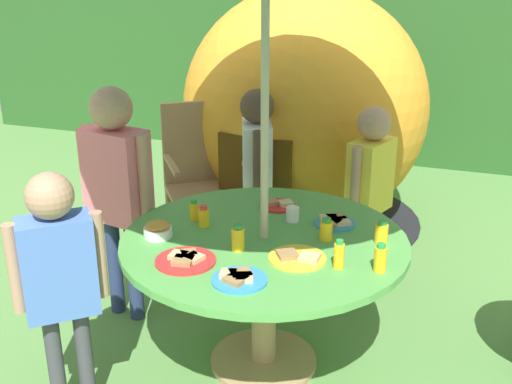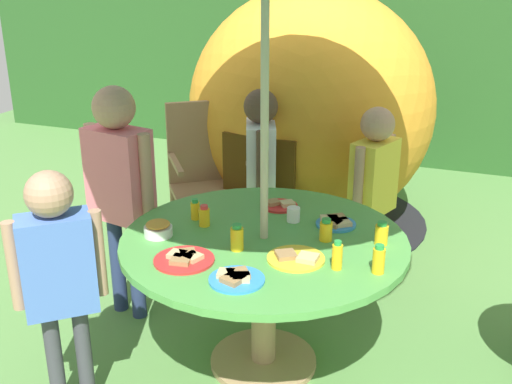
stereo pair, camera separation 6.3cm
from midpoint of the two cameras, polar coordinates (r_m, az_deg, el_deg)
ground_plane at (r=3.20m, az=1.28°, el=-15.60°), size 10.00×10.00×0.02m
hedge_backdrop at (r=6.34m, az=13.14°, el=12.16°), size 9.00×0.70×1.99m
garden_table at (r=2.90m, az=1.36°, el=-6.51°), size 1.32×1.32×0.69m
wooden_chair at (r=4.05m, az=-4.03°, el=1.80°), size 0.65×0.64×1.03m
dome_tent at (r=4.55m, az=5.44°, el=7.60°), size 1.98×1.98×1.73m
child_in_yellow_shirt at (r=3.59m, az=11.31°, el=1.34°), size 0.25×0.37×1.13m
child_in_white_shirt at (r=3.70m, az=0.93°, el=2.96°), size 0.27×0.38×1.18m
child_in_pink_shirt at (r=3.30m, az=-11.95°, el=1.57°), size 0.43×0.25×1.30m
child_in_blue_shirt at (r=2.66m, az=-17.16°, el=-6.41°), size 0.32×0.31×1.12m
snack_bowl at (r=2.88m, az=-8.38°, el=-3.37°), size 0.13×0.13×0.07m
plate_near_left at (r=2.64m, az=4.41°, el=-6.09°), size 0.25×0.25×0.03m
plate_front_edge at (r=3.18m, az=2.80°, el=-1.21°), size 0.19×0.19×0.03m
plate_far_right at (r=2.64m, az=-5.95°, el=-6.14°), size 0.26×0.26×0.03m
plate_center_back at (r=2.47m, az=-1.11°, el=-7.95°), size 0.23×0.23×0.03m
plate_mid_left at (r=2.99m, az=7.94°, el=-2.78°), size 0.19×0.19×0.03m
juice_bottle_near_right at (r=2.82m, az=7.11°, el=-3.53°), size 0.06×0.06×0.11m
juice_bottle_far_left at (r=2.82m, az=12.13°, el=-3.79°), size 0.06×0.06×0.11m
juice_bottle_center_front at (r=2.95m, az=-4.17°, el=-2.25°), size 0.05×0.05×0.11m
juice_bottle_mid_right at (r=3.03m, az=-5.02°, el=-1.65°), size 0.04×0.04×0.10m
juice_bottle_back_edge at (r=2.57m, az=11.95°, el=-6.14°), size 0.05×0.05×0.12m
juice_bottle_spot_a at (r=2.70m, az=-1.09°, el=-4.26°), size 0.06×0.06×0.12m
juice_bottle_spot_b at (r=2.57m, az=8.20°, el=-5.85°), size 0.04×0.04×0.13m
cup_near at (r=3.01m, az=4.08°, el=-2.08°), size 0.06×0.06×0.07m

